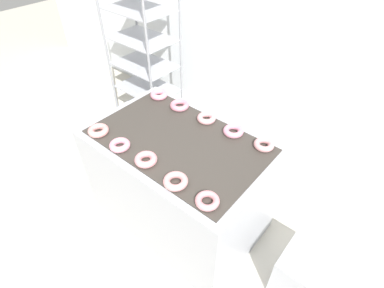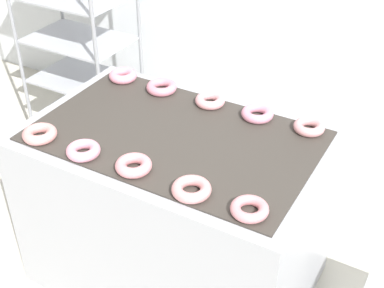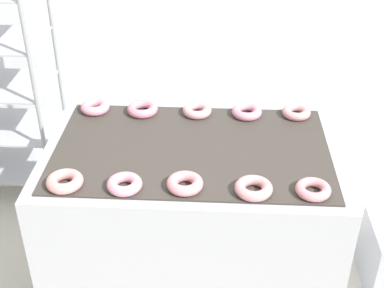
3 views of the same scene
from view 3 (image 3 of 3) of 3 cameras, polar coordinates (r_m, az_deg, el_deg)
fryer_machine at (r=2.65m, az=0.01°, el=-8.37°), size 1.33×0.86×0.87m
donut_near_leftmost at (r=2.20m, az=-13.42°, el=-3.90°), size 0.15×0.15×0.05m
donut_near_left at (r=2.15m, az=-7.21°, el=-4.27°), size 0.14×0.14×0.04m
donut_near_center at (r=2.13m, az=-0.76°, el=-4.23°), size 0.15×0.15×0.04m
donut_near_right at (r=2.12m, az=6.58°, el=-4.70°), size 0.15×0.15×0.04m
donut_near_rightmost at (r=2.16m, az=12.80°, el=-4.75°), size 0.14×0.14×0.04m
donut_far_leftmost at (r=2.72m, az=-10.30°, el=3.91°), size 0.14×0.14×0.05m
donut_far_left at (r=2.67m, az=-5.31°, el=3.74°), size 0.15×0.15×0.04m
donut_far_center at (r=2.65m, az=0.55°, el=3.61°), size 0.14×0.14×0.04m
donut_far_right at (r=2.65m, az=5.86°, el=3.45°), size 0.15×0.15×0.04m
donut_far_rightmost at (r=2.68m, az=11.07°, el=3.36°), size 0.14×0.14×0.04m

